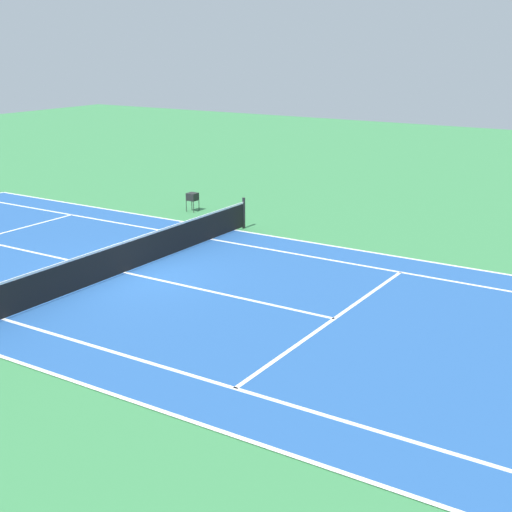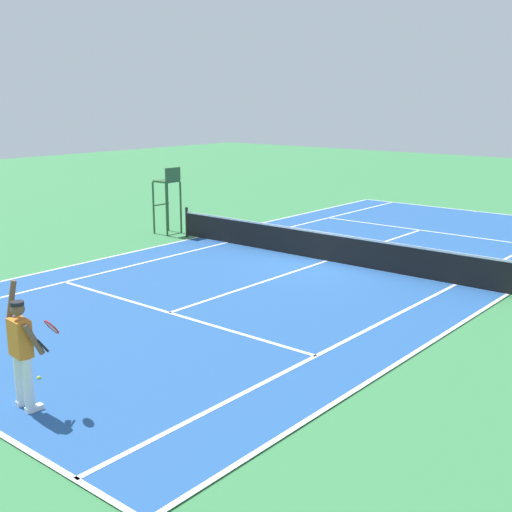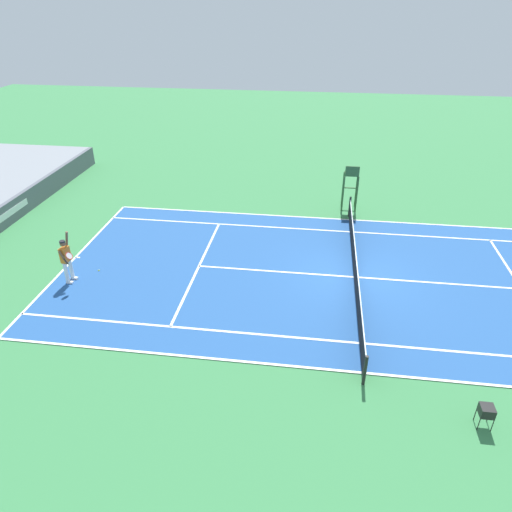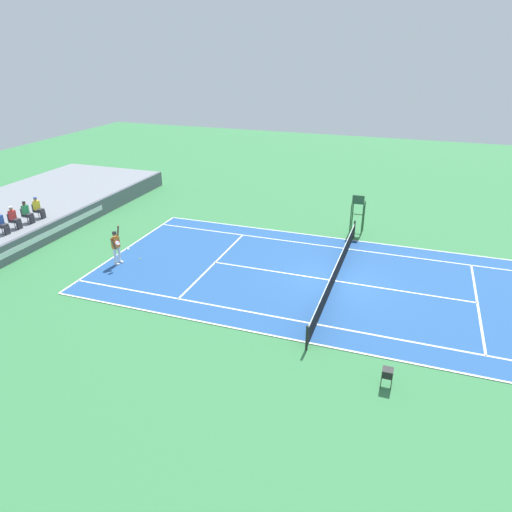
{
  "view_description": "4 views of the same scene",
  "coord_description": "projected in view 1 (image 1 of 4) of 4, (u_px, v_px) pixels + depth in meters",
  "views": [
    {
      "loc": [
        14.04,
        13.14,
        6.18
      ],
      "look_at": [
        -0.54,
        3.91,
        1.0
      ],
      "focal_mm": 50.43,
      "sensor_mm": 36.0,
      "label": 1
    },
    {
      "loc": [
        -10.83,
        16.28,
        4.85
      ],
      "look_at": [
        -0.54,
        3.91,
        1.0
      ],
      "focal_mm": 46.31,
      "sensor_mm": 36.0,
      "label": 2
    },
    {
      "loc": [
        -16.38,
        1.75,
        10.06
      ],
      "look_at": [
        -0.54,
        3.91,
        1.0
      ],
      "focal_mm": 32.87,
      "sensor_mm": 36.0,
      "label": 3
    },
    {
      "loc": [
        -20.34,
        -3.03,
        10.58
      ],
      "look_at": [
        -0.54,
        3.91,
        1.0
      ],
      "focal_mm": 32.71,
      "sensor_mm": 36.0,
      "label": 4
    }
  ],
  "objects": [
    {
      "name": "court",
      "position": [
        126.0,
        273.0,
        19.87
      ],
      "size": [
        11.08,
        23.88,
        0.03
      ],
      "color": "#235193",
      "rests_on": "ground"
    },
    {
      "name": "net",
      "position": [
        125.0,
        256.0,
        19.72
      ],
      "size": [
        11.98,
        0.1,
        1.07
      ],
      "color": "black",
      "rests_on": "ground"
    },
    {
      "name": "ball_hopper",
      "position": [
        192.0,
        196.0,
        26.97
      ],
      "size": [
        0.36,
        0.36,
        0.7
      ],
      "color": "black",
      "rests_on": "ground"
    },
    {
      "name": "ground_plane",
      "position": [
        126.0,
        274.0,
        19.87
      ],
      "size": [
        80.0,
        80.0,
        0.0
      ],
      "primitive_type": "plane",
      "color": "#387F47"
    }
  ]
}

